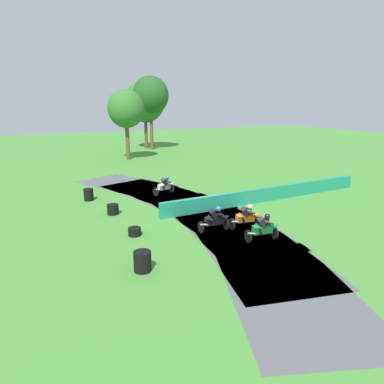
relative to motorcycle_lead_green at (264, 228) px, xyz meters
The scene contains 14 objects.
ground_plane 5.31m from the motorcycle_lead_green, 93.69° to the left, with size 120.00×120.00×0.00m, color #428433.
track_asphalt 5.40m from the motorcycle_lead_green, 102.49° to the left, with size 8.03×26.81×0.01m.
safety_barrier 7.17m from the motorcycle_lead_green, 48.98° to the left, with size 0.30×15.71×0.90m, color #1E8466.
motorcycle_lead_green is the anchor object (origin of this frame).
motorcycle_chase_orange 1.78m from the motorcycle_lead_green, 81.07° to the left, with size 1.70×0.92×1.43m.
motorcycle_trailing_black 2.49m from the motorcycle_lead_green, 123.47° to the left, with size 1.70×0.83×1.43m.
motorcycle_fourth_white 10.01m from the motorcycle_lead_green, 94.66° to the left, with size 1.73×1.13×1.43m.
tire_stack_near 6.04m from the motorcycle_lead_green, behind, with size 0.68×0.68×0.80m.
tire_stack_mid_a 6.21m from the motorcycle_lead_green, 146.75° to the left, with size 0.63×0.63×0.40m.
tire_stack_mid_b 8.89m from the motorcycle_lead_green, 126.44° to the left, with size 0.66×0.66×0.60m.
tire_stack_far 12.34m from the motorcycle_lead_green, 118.88° to the left, with size 0.62×0.62×0.80m.
tree_far_left 26.69m from the motorcycle_lead_green, 87.04° to the left, with size 4.03×4.03×7.76m.
tree_far_right 35.75m from the motorcycle_lead_green, 79.32° to the left, with size 5.42×5.42×9.28m.
tree_mid_rise 34.65m from the motorcycle_lead_green, 78.34° to the left, with size 4.83×4.83×9.75m.
Camera 1 is at (-9.49, -17.28, 6.30)m, focal length 32.46 mm.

